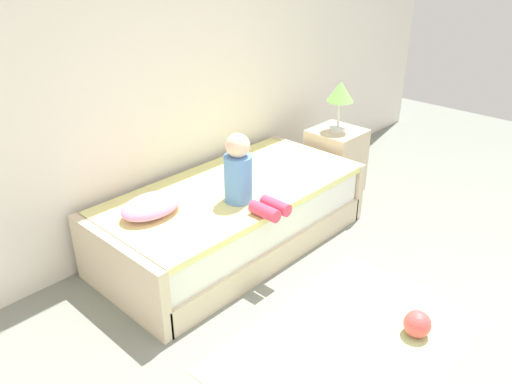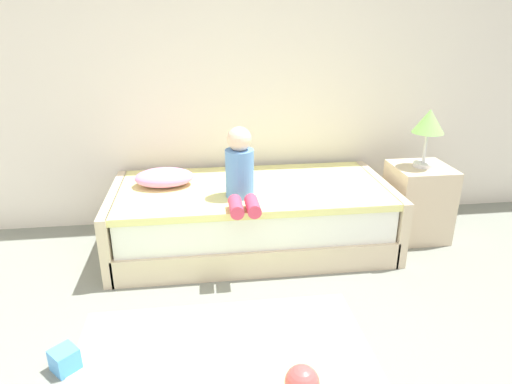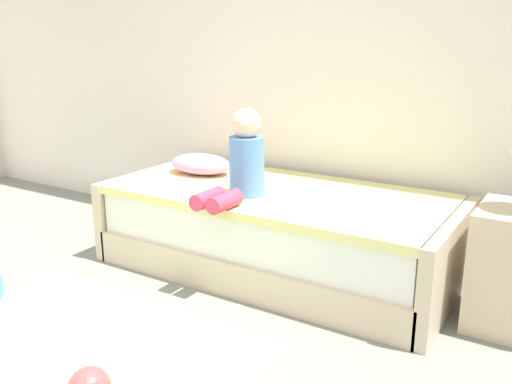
{
  "view_description": "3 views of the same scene",
  "coord_description": "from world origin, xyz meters",
  "px_view_note": "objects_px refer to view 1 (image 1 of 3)",
  "views": [
    {
      "loc": [
        -2.36,
        -0.46,
        2.18
      ],
      "look_at": [
        -0.01,
        1.75,
        0.55
      ],
      "focal_mm": 35.62,
      "sensor_mm": 36.0,
      "label": 1
    },
    {
      "loc": [
        -0.39,
        -1.13,
        1.69
      ],
      "look_at": [
        -0.01,
        1.75,
        0.55
      ],
      "focal_mm": 31.34,
      "sensor_mm": 36.0,
      "label": 2
    },
    {
      "loc": [
        1.55,
        -0.75,
        1.38
      ],
      "look_at": [
        -0.01,
        1.75,
        0.55
      ],
      "focal_mm": 38.64,
      "sensor_mm": 36.0,
      "label": 3
    }
  ],
  "objects_px": {
    "nightstand": "(335,160)",
    "pillow": "(151,206)",
    "table_lamp": "(340,94)",
    "toy_ball": "(417,324)",
    "bed": "(232,217)",
    "child_figure": "(243,176)"
  },
  "relations": [
    {
      "from": "nightstand",
      "to": "pillow",
      "type": "distance_m",
      "value": 2.02
    },
    {
      "from": "table_lamp",
      "to": "pillow",
      "type": "relative_size",
      "value": 1.02
    },
    {
      "from": "toy_ball",
      "to": "pillow",
      "type": "bearing_deg",
      "value": 113.18
    },
    {
      "from": "bed",
      "to": "pillow",
      "type": "height_order",
      "value": "pillow"
    },
    {
      "from": "bed",
      "to": "nightstand",
      "type": "xyz_separation_m",
      "value": [
        1.35,
        -0.0,
        0.05
      ]
    },
    {
      "from": "child_figure",
      "to": "toy_ball",
      "type": "bearing_deg",
      "value": -83.17
    },
    {
      "from": "nightstand",
      "to": "child_figure",
      "type": "distance_m",
      "value": 1.53
    },
    {
      "from": "pillow",
      "to": "nightstand",
      "type": "bearing_deg",
      "value": -2.91
    },
    {
      "from": "table_lamp",
      "to": "pillow",
      "type": "xyz_separation_m",
      "value": [
        -2.0,
        0.1,
        -0.37
      ]
    },
    {
      "from": "nightstand",
      "to": "child_figure",
      "type": "relative_size",
      "value": 1.18
    },
    {
      "from": "nightstand",
      "to": "toy_ball",
      "type": "distance_m",
      "value": 2.03
    },
    {
      "from": "nightstand",
      "to": "pillow",
      "type": "relative_size",
      "value": 1.36
    },
    {
      "from": "nightstand",
      "to": "child_figure",
      "type": "xyz_separation_m",
      "value": [
        -1.46,
        -0.23,
        0.4
      ]
    },
    {
      "from": "nightstand",
      "to": "table_lamp",
      "type": "distance_m",
      "value": 0.64
    },
    {
      "from": "bed",
      "to": "table_lamp",
      "type": "height_order",
      "value": "table_lamp"
    },
    {
      "from": "pillow",
      "to": "toy_ball",
      "type": "relative_size",
      "value": 2.63
    },
    {
      "from": "child_figure",
      "to": "pillow",
      "type": "distance_m",
      "value": 0.65
    },
    {
      "from": "nightstand",
      "to": "pillow",
      "type": "xyz_separation_m",
      "value": [
        -2.0,
        0.1,
        0.26
      ]
    },
    {
      "from": "table_lamp",
      "to": "child_figure",
      "type": "relative_size",
      "value": 0.88
    },
    {
      "from": "bed",
      "to": "toy_ball",
      "type": "height_order",
      "value": "bed"
    },
    {
      "from": "pillow",
      "to": "child_figure",
      "type": "bearing_deg",
      "value": -31.03
    },
    {
      "from": "toy_ball",
      "to": "table_lamp",
      "type": "bearing_deg",
      "value": 49.86
    }
  ]
}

